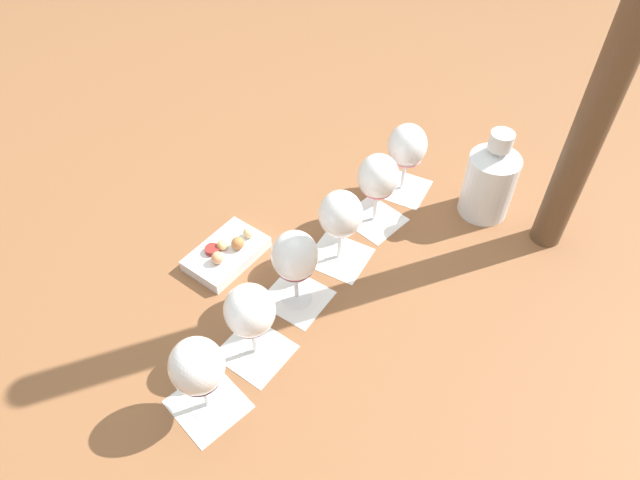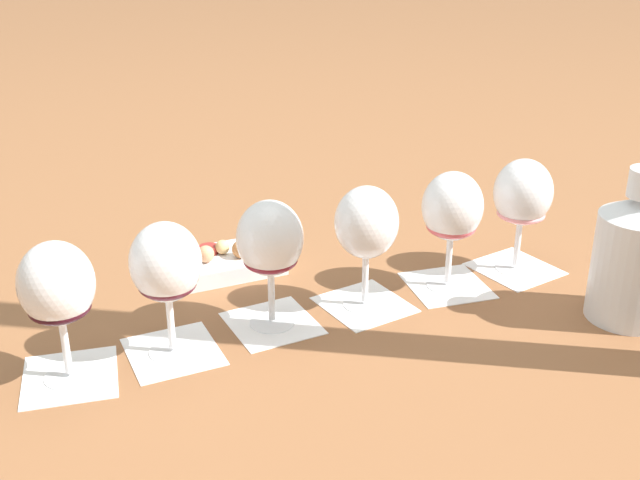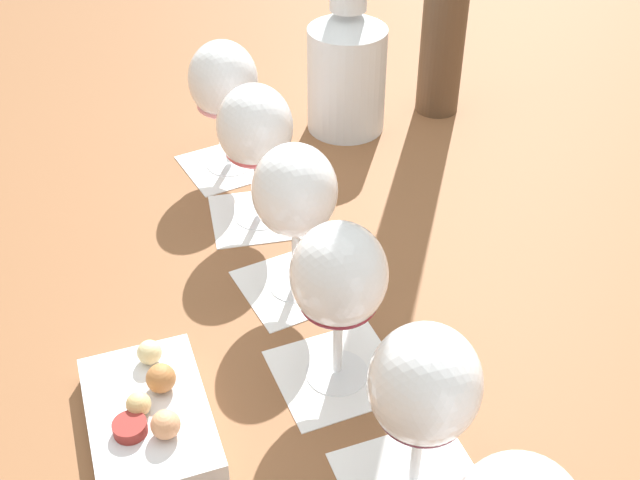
# 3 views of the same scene
# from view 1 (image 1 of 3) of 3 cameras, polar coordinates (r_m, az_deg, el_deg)

# --- Properties ---
(ground_plane) EXTENTS (8.00, 8.00, 0.00)m
(ground_plane) POSITION_cam_1_polar(r_m,az_deg,el_deg) (1.16, -0.12, -3.85)
(ground_plane) COLOR brown
(tasting_card_0) EXTENTS (0.15, 0.15, 0.00)m
(tasting_card_0) POSITION_cam_1_polar(r_m,az_deg,el_deg) (1.36, 8.15, 5.19)
(tasting_card_0) COLOR white
(tasting_card_0) RESTS_ON ground_plane
(tasting_card_1) EXTENTS (0.16, 0.16, 0.00)m
(tasting_card_1) POSITION_cam_1_polar(r_m,az_deg,el_deg) (1.28, 5.42, 2.11)
(tasting_card_1) COLOR white
(tasting_card_1) RESTS_ON ground_plane
(tasting_card_2) EXTENTS (0.15, 0.15, 0.00)m
(tasting_card_2) POSITION_cam_1_polar(r_m,az_deg,el_deg) (1.20, 1.92, -1.66)
(tasting_card_2) COLOR white
(tasting_card_2) RESTS_ON ground_plane
(tasting_card_3) EXTENTS (0.15, 0.16, 0.00)m
(tasting_card_3) POSITION_cam_1_polar(r_m,az_deg,el_deg) (1.13, -2.34, -5.77)
(tasting_card_3) COLOR white
(tasting_card_3) RESTS_ON ground_plane
(tasting_card_4) EXTENTS (0.16, 0.16, 0.00)m
(tasting_card_4) POSITION_cam_1_polar(r_m,az_deg,el_deg) (1.07, -6.43, -10.96)
(tasting_card_4) COLOR white
(tasting_card_4) RESTS_ON ground_plane
(tasting_card_5) EXTENTS (0.16, 0.16, 0.00)m
(tasting_card_5) POSITION_cam_1_polar(r_m,az_deg,el_deg) (1.03, -11.11, -15.80)
(tasting_card_5) COLOR white
(tasting_card_5) RESTS_ON ground_plane
(wine_glass_0) EXTENTS (0.09, 0.09, 0.17)m
(wine_glass_0) POSITION_cam_1_polar(r_m,az_deg,el_deg) (1.29, 8.70, 9.11)
(wine_glass_0) COLOR white
(wine_glass_0) RESTS_ON tasting_card_0
(wine_glass_1) EXTENTS (0.09, 0.09, 0.17)m
(wine_glass_1) POSITION_cam_1_polar(r_m,az_deg,el_deg) (1.20, 5.81, 6.08)
(wine_glass_1) COLOR white
(wine_glass_1) RESTS_ON tasting_card_1
(wine_glass_2) EXTENTS (0.09, 0.09, 0.17)m
(wine_glass_2) POSITION_cam_1_polar(r_m,az_deg,el_deg) (1.11, 2.07, 2.33)
(wine_glass_2) COLOR white
(wine_glass_2) RESTS_ON tasting_card_2
(wine_glass_3) EXTENTS (0.09, 0.09, 0.17)m
(wine_glass_3) POSITION_cam_1_polar(r_m,az_deg,el_deg) (1.04, -2.53, -1.85)
(wine_glass_3) COLOR white
(wine_glass_3) RESTS_ON tasting_card_3
(wine_glass_4) EXTENTS (0.09, 0.09, 0.17)m
(wine_glass_4) POSITION_cam_1_polar(r_m,az_deg,el_deg) (0.97, -7.01, -7.28)
(wine_glass_4) COLOR white
(wine_glass_4) RESTS_ON tasting_card_4
(wine_glass_5) EXTENTS (0.09, 0.09, 0.17)m
(wine_glass_5) POSITION_cam_1_polar(r_m,az_deg,el_deg) (0.93, -12.16, -12.44)
(wine_glass_5) COLOR white
(wine_glass_5) RESTS_ON tasting_card_5
(ceramic_vase) EXTENTS (0.11, 0.11, 0.21)m
(ceramic_vase) POSITION_cam_1_polar(r_m,az_deg,el_deg) (1.29, 16.66, 5.86)
(ceramic_vase) COLOR silver
(ceramic_vase) RESTS_ON ground_plane
(snack_dish) EXTENTS (0.20, 0.18, 0.05)m
(snack_dish) POSITION_cam_1_polar(r_m,az_deg,el_deg) (1.20, -9.30, -1.26)
(snack_dish) COLOR silver
(snack_dish) RESTS_ON ground_plane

